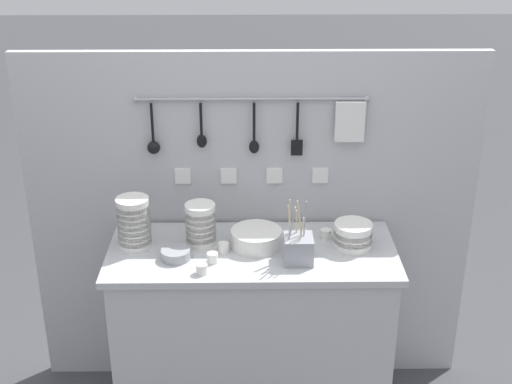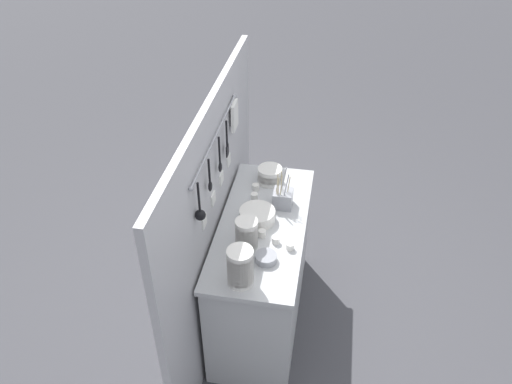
{
  "view_description": "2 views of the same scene",
  "coord_description": "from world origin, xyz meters",
  "px_view_note": "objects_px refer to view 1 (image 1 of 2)",
  "views": [
    {
      "loc": [
        -0.02,
        -2.62,
        2.29
      ],
      "look_at": [
        0.02,
        -0.02,
        1.11
      ],
      "focal_mm": 50.0,
      "sensor_mm": 36.0,
      "label": 1
    },
    {
      "loc": [
        -2.26,
        -0.36,
        2.79
      ],
      "look_at": [
        -0.03,
        0.04,
        1.09
      ],
      "focal_mm": 35.0,
      "sensor_mm": 36.0,
      "label": 2
    }
  ],
  "objects_px": {
    "plate_stack": "(256,238)",
    "cup_front_right": "(202,269)",
    "bowl_stack_nested_right": "(201,224)",
    "cup_back_right": "(303,235)",
    "bowl_stack_back_corner": "(134,223)",
    "steel_mixing_bowl": "(176,254)",
    "cup_by_caddy": "(326,234)",
    "cup_front_left": "(224,248)",
    "cup_mid_row": "(213,258)",
    "bowl_stack_wide_centre": "(353,235)",
    "cutlery_caddy": "(298,248)"
  },
  "relations": [
    {
      "from": "bowl_stack_wide_centre",
      "to": "cup_by_caddy",
      "type": "distance_m",
      "value": 0.13
    },
    {
      "from": "bowl_stack_back_corner",
      "to": "cup_front_left",
      "type": "xyz_separation_m",
      "value": [
        0.37,
        -0.05,
        -0.09
      ]
    },
    {
      "from": "cutlery_caddy",
      "to": "cup_back_right",
      "type": "relative_size",
      "value": 6.01
    },
    {
      "from": "cup_back_right",
      "to": "cup_front_right",
      "type": "bearing_deg",
      "value": -146.42
    },
    {
      "from": "plate_stack",
      "to": "cup_back_right",
      "type": "height_order",
      "value": "plate_stack"
    },
    {
      "from": "plate_stack",
      "to": "steel_mixing_bowl",
      "type": "xyz_separation_m",
      "value": [
        -0.33,
        -0.11,
        -0.02
      ]
    },
    {
      "from": "bowl_stack_wide_centre",
      "to": "plate_stack",
      "type": "xyz_separation_m",
      "value": [
        -0.41,
        0.01,
        -0.02
      ]
    },
    {
      "from": "bowl_stack_back_corner",
      "to": "cup_mid_row",
      "type": "xyz_separation_m",
      "value": [
        0.33,
        -0.14,
        -0.09
      ]
    },
    {
      "from": "cutlery_caddy",
      "to": "cup_front_right",
      "type": "height_order",
      "value": "cutlery_caddy"
    },
    {
      "from": "bowl_stack_wide_centre",
      "to": "bowl_stack_back_corner",
      "type": "height_order",
      "value": "bowl_stack_back_corner"
    },
    {
      "from": "bowl_stack_nested_right",
      "to": "cutlery_caddy",
      "type": "relative_size",
      "value": 0.68
    },
    {
      "from": "bowl_stack_wide_centre",
      "to": "steel_mixing_bowl",
      "type": "relative_size",
      "value": 1.34
    },
    {
      "from": "cup_mid_row",
      "to": "cup_front_left",
      "type": "xyz_separation_m",
      "value": [
        0.04,
        0.09,
        0.0
      ]
    },
    {
      "from": "steel_mixing_bowl",
      "to": "cup_back_right",
      "type": "xyz_separation_m",
      "value": [
        0.53,
        0.16,
        0.0
      ]
    },
    {
      "from": "bowl_stack_back_corner",
      "to": "bowl_stack_nested_right",
      "type": "bearing_deg",
      "value": 4.19
    },
    {
      "from": "cup_mid_row",
      "to": "cup_by_caddy",
      "type": "relative_size",
      "value": 1.0
    },
    {
      "from": "bowl_stack_back_corner",
      "to": "steel_mixing_bowl",
      "type": "bearing_deg",
      "value": -30.57
    },
    {
      "from": "bowl_stack_back_corner",
      "to": "cup_front_right",
      "type": "relative_size",
      "value": 4.91
    },
    {
      "from": "bowl_stack_nested_right",
      "to": "plate_stack",
      "type": "distance_m",
      "value": 0.24
    },
    {
      "from": "cup_front_right",
      "to": "cup_front_left",
      "type": "height_order",
      "value": "same"
    },
    {
      "from": "plate_stack",
      "to": "bowl_stack_nested_right",
      "type": "bearing_deg",
      "value": 175.27
    },
    {
      "from": "cup_back_right",
      "to": "cup_front_left",
      "type": "height_order",
      "value": "same"
    },
    {
      "from": "plate_stack",
      "to": "cup_by_caddy",
      "type": "xyz_separation_m",
      "value": [
        0.3,
        0.06,
        -0.02
      ]
    },
    {
      "from": "plate_stack",
      "to": "cup_front_right",
      "type": "height_order",
      "value": "plate_stack"
    },
    {
      "from": "bowl_stack_wide_centre",
      "to": "cup_back_right",
      "type": "bearing_deg",
      "value": 161.42
    },
    {
      "from": "bowl_stack_back_corner",
      "to": "cup_mid_row",
      "type": "height_order",
      "value": "bowl_stack_back_corner"
    },
    {
      "from": "plate_stack",
      "to": "cup_front_right",
      "type": "relative_size",
      "value": 4.75
    },
    {
      "from": "bowl_stack_nested_right",
      "to": "cup_by_caddy",
      "type": "bearing_deg",
      "value": 4.68
    },
    {
      "from": "bowl_stack_back_corner",
      "to": "bowl_stack_nested_right",
      "type": "relative_size",
      "value": 1.21
    },
    {
      "from": "steel_mixing_bowl",
      "to": "cutlery_caddy",
      "type": "bearing_deg",
      "value": -2.86
    },
    {
      "from": "cup_front_right",
      "to": "cup_front_left",
      "type": "xyz_separation_m",
      "value": [
        0.08,
        0.17,
        0.0
      ]
    },
    {
      "from": "steel_mixing_bowl",
      "to": "cup_back_right",
      "type": "height_order",
      "value": "same"
    },
    {
      "from": "plate_stack",
      "to": "cup_front_left",
      "type": "bearing_deg",
      "value": -158.94
    },
    {
      "from": "bowl_stack_back_corner",
      "to": "cup_mid_row",
      "type": "relative_size",
      "value": 4.91
    },
    {
      "from": "bowl_stack_nested_right",
      "to": "cup_front_left",
      "type": "xyz_separation_m",
      "value": [
        0.1,
        -0.07,
        -0.07
      ]
    },
    {
      "from": "cup_mid_row",
      "to": "cup_back_right",
      "type": "bearing_deg",
      "value": 26.65
    },
    {
      "from": "bowl_stack_nested_right",
      "to": "cup_front_right",
      "type": "bearing_deg",
      "value": -86.15
    },
    {
      "from": "bowl_stack_nested_right",
      "to": "cup_back_right",
      "type": "distance_m",
      "value": 0.44
    },
    {
      "from": "bowl_stack_back_corner",
      "to": "cup_by_caddy",
      "type": "relative_size",
      "value": 4.91
    },
    {
      "from": "plate_stack",
      "to": "cup_by_caddy",
      "type": "height_order",
      "value": "plate_stack"
    },
    {
      "from": "cup_back_right",
      "to": "steel_mixing_bowl",
      "type": "bearing_deg",
      "value": -163.27
    },
    {
      "from": "cutlery_caddy",
      "to": "cup_by_caddy",
      "type": "xyz_separation_m",
      "value": [
        0.13,
        0.2,
        -0.04
      ]
    },
    {
      "from": "bowl_stack_nested_right",
      "to": "cup_back_right",
      "type": "xyz_separation_m",
      "value": [
        0.44,
        0.03,
        -0.07
      ]
    },
    {
      "from": "bowl_stack_wide_centre",
      "to": "bowl_stack_back_corner",
      "type": "bearing_deg",
      "value": 179.15
    },
    {
      "from": "bowl_stack_nested_right",
      "to": "bowl_stack_back_corner",
      "type": "bearing_deg",
      "value": -175.81
    },
    {
      "from": "bowl_stack_back_corner",
      "to": "cup_front_right",
      "type": "xyz_separation_m",
      "value": [
        0.29,
        -0.23,
        -0.09
      ]
    },
    {
      "from": "bowl_stack_back_corner",
      "to": "cup_mid_row",
      "type": "distance_m",
      "value": 0.37
    },
    {
      "from": "cup_mid_row",
      "to": "cup_front_right",
      "type": "distance_m",
      "value": 0.1
    },
    {
      "from": "bowl_stack_nested_right",
      "to": "cup_mid_row",
      "type": "relative_size",
      "value": 4.07
    },
    {
      "from": "steel_mixing_bowl",
      "to": "cup_front_right",
      "type": "bearing_deg",
      "value": -46.47
    }
  ]
}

